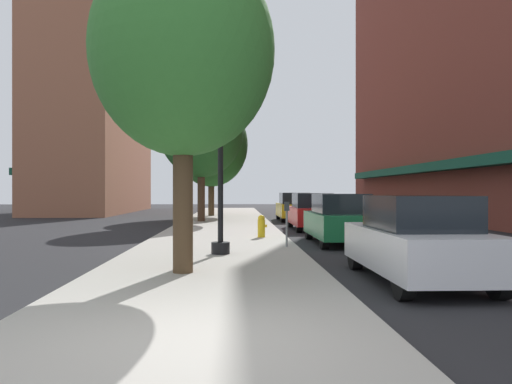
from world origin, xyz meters
name	(u,v)px	position (x,y,z in m)	size (l,w,h in m)	color
ground_plane	(309,228)	(4.00, 18.00, 0.00)	(90.00, 90.00, 0.00)	#232326
sidewalk_slab	(224,226)	(0.00, 19.00, 0.06)	(4.80, 50.00, 0.12)	#A8A399
building_far_background	(96,96)	(-11.01, 37.00, 9.66)	(6.80, 18.00, 19.36)	#9E6047
lamppost	(220,135)	(0.17, 7.57, 3.20)	(0.48, 0.48, 5.90)	black
fire_hydrant	(261,226)	(1.47, 12.23, 0.52)	(0.33, 0.26, 0.79)	gold
parking_meter_near	(287,218)	(2.05, 9.13, 0.95)	(0.14, 0.09, 1.31)	slate
tree_near	(201,129)	(-1.29, 21.83, 5.13)	(4.61, 4.61, 7.67)	#422D1E
tree_mid	(211,145)	(-1.05, 28.17, 4.84)	(4.88, 4.88, 7.54)	#4C3823
tree_far	(183,52)	(-0.49, 4.59, 4.53)	(3.67, 3.67, 6.54)	#4C3823
car_white	(416,240)	(4.00, 3.96, 0.81)	(1.80, 4.30, 1.66)	black
car_green	(340,219)	(4.00, 11.03, 0.81)	(1.80, 4.30, 1.66)	black
car_red	(312,212)	(4.00, 17.15, 0.81)	(1.80, 4.30, 1.66)	black
car_yellow	(294,207)	(4.00, 24.05, 0.81)	(1.80, 4.30, 1.66)	black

